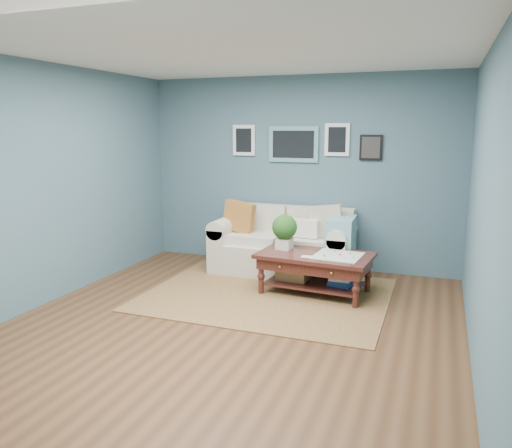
% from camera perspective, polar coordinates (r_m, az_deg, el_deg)
% --- Properties ---
extents(room_shell, '(5.00, 5.02, 2.70)m').
position_cam_1_polar(room_shell, '(4.87, -2.82, 3.58)').
color(room_shell, brown).
rests_on(room_shell, ground).
extents(area_rug, '(2.82, 2.26, 0.01)m').
position_cam_1_polar(area_rug, '(6.08, 1.31, -8.03)').
color(area_rug, '#563718').
rests_on(area_rug, ground).
extents(loveseat, '(1.94, 0.88, 1.00)m').
position_cam_1_polar(loveseat, '(6.87, 3.78, -2.33)').
color(loveseat, beige).
rests_on(loveseat, ground).
extents(coffee_table, '(1.39, 0.88, 0.93)m').
position_cam_1_polar(coffee_table, '(6.08, 6.16, -4.07)').
color(coffee_table, '#381210').
rests_on(coffee_table, ground).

